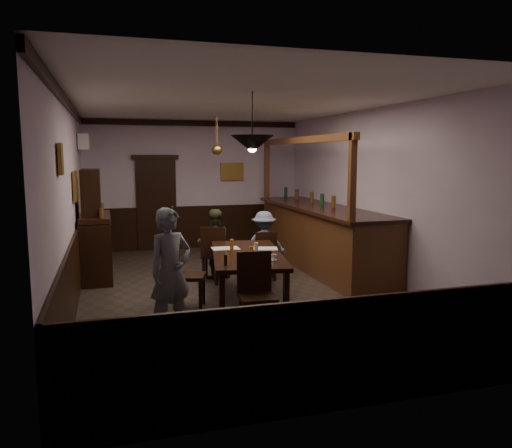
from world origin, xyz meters
name	(u,v)px	position (x,y,z in m)	size (l,w,h in m)	color
room	(237,199)	(0.00, 0.00, 1.50)	(5.01, 8.01, 3.01)	#2D2621
dining_table	(247,257)	(-0.01, -0.65, 0.69)	(1.38, 2.34, 0.75)	black
chair_far_left	(214,251)	(-0.24, 0.68, 0.54)	(0.54, 0.54, 0.98)	black
chair_far_right	(266,253)	(0.66, 0.53, 0.48)	(0.45, 0.45, 0.87)	black
chair_near	(256,289)	(-0.25, -1.94, 0.55)	(0.47, 0.47, 1.01)	black
chair_side	(184,271)	(-0.96, -0.67, 0.55)	(0.55, 0.55, 1.00)	black
person_standing	(171,272)	(-1.27, -1.69, 0.78)	(0.57, 0.38, 1.57)	slate
person_seated_left	(214,244)	(-0.18, 0.96, 0.62)	(0.60, 0.47, 1.24)	#3D472B
person_seated_right	(264,244)	(0.71, 0.80, 0.60)	(0.77, 0.44, 1.19)	slate
newspaper_left	(225,248)	(-0.24, -0.23, 0.75)	(0.42, 0.30, 0.01)	silver
newspaper_right	(264,249)	(0.32, -0.41, 0.75)	(0.42, 0.30, 0.01)	silver
napkin	(243,257)	(-0.14, -0.92, 0.75)	(0.15, 0.15, 0.00)	#DFC652
saucer	(271,260)	(0.17, -1.26, 0.76)	(0.15, 0.15, 0.01)	white
coffee_cup	(274,257)	(0.20, -1.27, 0.80)	(0.08, 0.08, 0.07)	white
pastry_plate	(248,260)	(-0.16, -1.21, 0.76)	(0.22, 0.22, 0.01)	white
pastry_ring_a	(246,259)	(-0.18, -1.22, 0.79)	(0.13, 0.13, 0.04)	#C68C47
pastry_ring_b	(250,258)	(-0.11, -1.16, 0.79)	(0.13, 0.13, 0.04)	#C68C47
soda_can	(251,250)	(0.03, -0.77, 0.81)	(0.07, 0.07, 0.12)	orange
beer_glass	(232,246)	(-0.22, -0.56, 0.85)	(0.06, 0.06, 0.20)	#BF721E
water_glass	(256,248)	(0.13, -0.67, 0.82)	(0.06, 0.06, 0.15)	silver
pepper_mill	(226,260)	(-0.50, -1.36, 0.82)	(0.04, 0.04, 0.14)	black
sideboard	(95,235)	(-2.21, 1.52, 0.78)	(0.53, 1.48, 1.95)	black
bar_counter	(321,235)	(1.99, 1.18, 0.64)	(1.05, 4.53, 2.53)	#492413
door_back	(157,205)	(-0.90, 3.95, 1.05)	(0.90, 0.06, 2.10)	black
ac_unit	(84,142)	(-2.38, 2.90, 2.45)	(0.20, 0.85, 0.30)	white
picture_left_small	(61,159)	(-2.46, -1.60, 2.15)	(0.04, 0.28, 0.36)	olive
picture_left_large	(75,186)	(-2.46, 0.80, 1.70)	(0.04, 0.62, 0.48)	olive
picture_back	(232,172)	(0.90, 3.96, 1.80)	(0.55, 0.04, 0.42)	olive
pendant_iron	(252,144)	(-0.15, -1.44, 2.34)	(0.56, 0.56, 0.77)	black
pendant_brass_mid	(217,150)	(0.10, 1.88, 2.30)	(0.20, 0.20, 0.81)	#BF8C3F
pendant_brass_far	(216,150)	(0.30, 2.93, 2.30)	(0.20, 0.20, 0.81)	#BF8C3F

